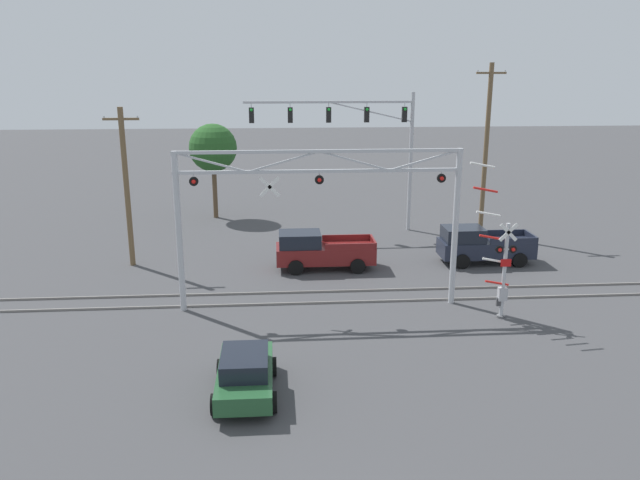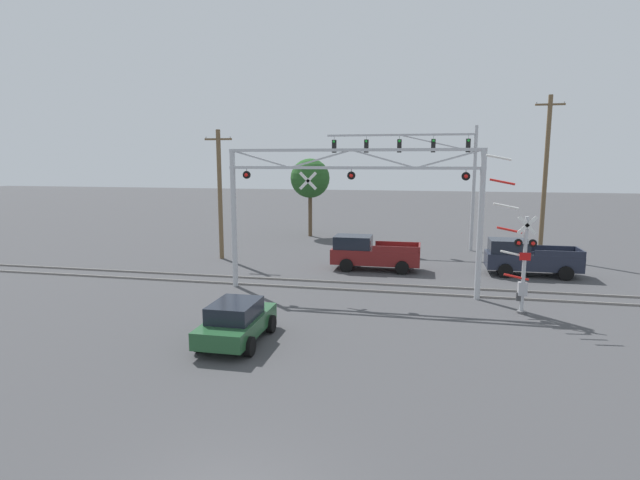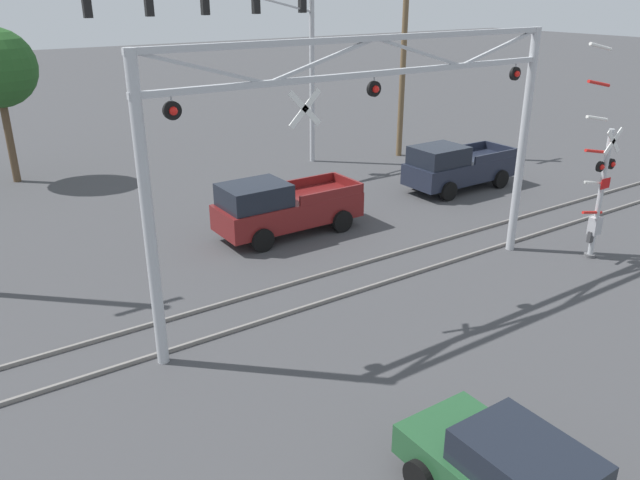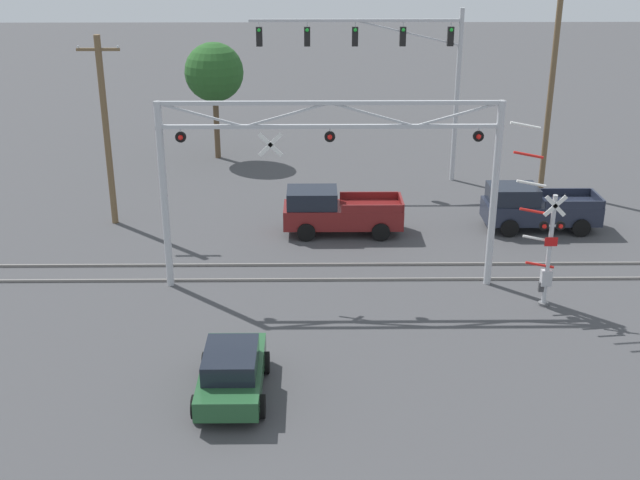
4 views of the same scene
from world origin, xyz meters
TOP-DOWN VIEW (x-y plane):
  - rail_track_near at (0.00, 16.23)m, footprint 80.00×0.08m
  - rail_track_far at (0.00, 17.67)m, footprint 80.00×0.08m
  - crossing_gantry at (-0.01, 15.95)m, footprint 12.10×0.29m
  - crossing_signal_mast at (7.40, 14.11)m, footprint 2.18×0.35m
  - traffic_signal_span at (3.90, 28.92)m, footprint 10.52×0.39m
  - pickup_truck_lead at (0.42, 21.25)m, footprint 5.10×2.10m
  - pickup_truck_following at (9.12, 21.65)m, footprint 4.96×2.10m
  - sedan_waiting at (-2.93, 8.44)m, footprint 2.00×3.90m
  - utility_pole_left at (-9.50, 22.64)m, footprint 1.80×0.28m
  - utility_pole_right at (11.00, 27.40)m, footprint 1.80×0.28m
  - background_tree_beyond_span at (-6.02, 33.33)m, footprint 3.27×3.27m

SIDE VIEW (x-z plane):
  - rail_track_near at x=0.00m, z-range 0.00..0.10m
  - rail_track_far at x=0.00m, z-range 0.00..0.10m
  - sedan_waiting at x=-2.93m, z-range 0.02..1.52m
  - pickup_truck_following at x=9.12m, z-range 0.00..1.99m
  - pickup_truck_lead at x=0.42m, z-range 0.00..1.99m
  - crossing_signal_mast at x=7.40m, z-range -1.10..5.52m
  - utility_pole_left at x=-9.50m, z-range 0.14..8.42m
  - crossing_gantry at x=-0.01m, z-range 1.13..8.04m
  - background_tree_beyond_span at x=-6.02m, z-range 1.59..8.11m
  - utility_pole_right at x=11.00m, z-range 0.15..10.61m
  - traffic_signal_span at x=3.90m, z-range 1.82..10.56m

